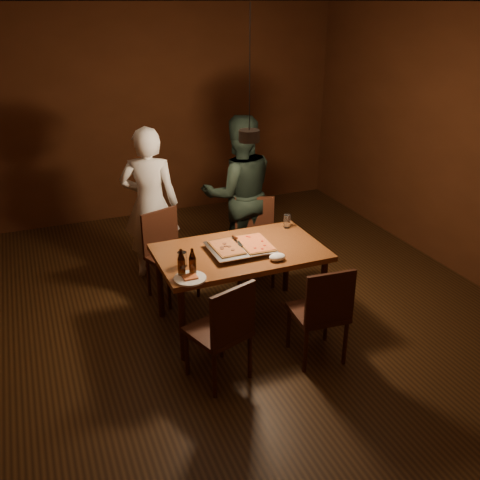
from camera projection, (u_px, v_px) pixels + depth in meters
name	position (u px, v px, depth m)	size (l,w,h in m)	color
room_shell	(249.00, 175.00, 4.71)	(6.00, 6.00, 6.00)	#3B2410
dining_table	(240.00, 257.00, 4.85)	(1.50, 0.90, 0.75)	brown
chair_far_left	(167.00, 246.00, 5.40)	(0.54, 0.54, 0.49)	#38190F
chair_far_right	(255.00, 232.00, 5.74)	(0.54, 0.54, 0.49)	#38190F
chair_near_left	(224.00, 324.00, 4.10)	(0.53, 0.53, 0.49)	#38190F
chair_near_right	(323.00, 306.00, 4.34)	(0.45, 0.45, 0.49)	#38190F
pizza_tray	(240.00, 249.00, 4.78)	(0.55, 0.45, 0.05)	silver
pizza_meat	(227.00, 247.00, 4.74)	(0.23, 0.37, 0.02)	maroon
pizza_cheese	(255.00, 243.00, 4.82)	(0.26, 0.41, 0.02)	gold
spatula	(239.00, 244.00, 4.80)	(0.09, 0.24, 0.04)	silver
beer_bottle_a	(181.00, 263.00, 4.32)	(0.06, 0.06, 0.24)	black
beer_bottle_b	(192.00, 262.00, 4.34)	(0.06, 0.06, 0.23)	black
water_glass_left	(182.00, 259.00, 4.51)	(0.08, 0.08, 0.13)	silver
water_glass_right	(287.00, 221.00, 5.27)	(0.07, 0.07, 0.14)	silver
plate_slice	(190.00, 278.00, 4.31)	(0.26, 0.26, 0.03)	white
napkin	(277.00, 257.00, 4.62)	(0.15, 0.11, 0.06)	white
diner_white	(150.00, 204.00, 5.67)	(0.61, 0.40, 1.66)	silver
diner_dark	(239.00, 194.00, 5.88)	(0.84, 0.65, 1.73)	black
pendant_lamp	(249.00, 135.00, 4.56)	(0.18, 0.18, 1.10)	black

